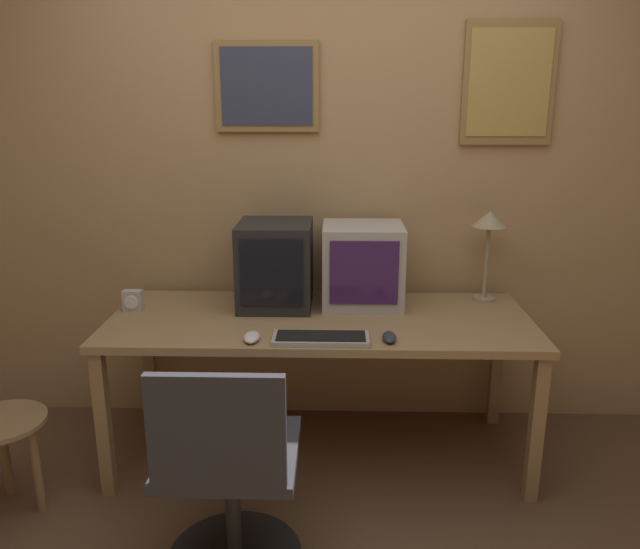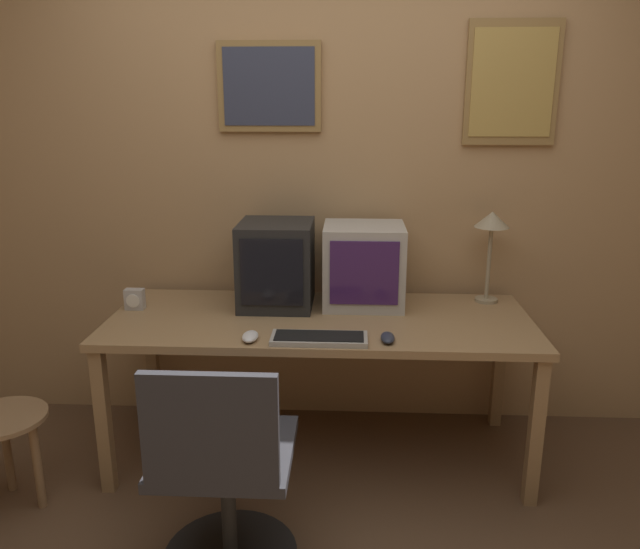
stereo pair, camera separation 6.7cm
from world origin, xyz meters
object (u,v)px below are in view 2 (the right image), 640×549
at_px(monitor_left, 276,264).
at_px(office_chair, 224,480).
at_px(mouse_far_corner, 250,337).
at_px(side_stool, 3,435).
at_px(keyboard_main, 319,338).
at_px(desk_clock, 135,299).
at_px(desk_lamp, 491,228).
at_px(monitor_right, 364,265).
at_px(mouse_near_keyboard, 388,338).

xyz_separation_m(monitor_left, office_chair, (-0.08, -0.98, -0.54)).
relative_size(mouse_far_corner, side_stool, 0.28).
bearing_deg(monitor_left, keyboard_main, -63.87).
height_order(desk_clock, desk_lamp, desk_lamp).
distance_m(keyboard_main, side_stool, 1.38).
bearing_deg(monitor_right, mouse_near_keyboard, -79.00).
bearing_deg(desk_clock, monitor_left, 8.77).
height_order(desk_lamp, side_stool, desk_lamp).
bearing_deg(office_chair, monitor_right, 63.35).
distance_m(monitor_left, keyboard_main, 0.56).
relative_size(keyboard_main, office_chair, 0.46).
relative_size(monitor_left, side_stool, 0.96).
bearing_deg(keyboard_main, mouse_far_corner, -178.68).
distance_m(mouse_far_corner, side_stool, 1.11).
bearing_deg(monitor_right, desk_lamp, 6.66).
bearing_deg(mouse_near_keyboard, monitor_left, 138.33).
relative_size(monitor_right, side_stool, 0.92).
distance_m(monitor_right, side_stool, 1.75).
distance_m(monitor_left, office_chair, 1.12).
relative_size(monitor_right, office_chair, 0.45).
xyz_separation_m(keyboard_main, mouse_far_corner, (-0.29, -0.01, 0.00)).
bearing_deg(mouse_far_corner, office_chair, -93.09).
xyz_separation_m(desk_lamp, side_stool, (-2.12, -0.75, -0.75)).
bearing_deg(mouse_near_keyboard, desk_lamp, 47.25).
bearing_deg(monitor_right, keyboard_main, -110.69).
xyz_separation_m(monitor_right, office_chair, (-0.51, -1.01, -0.54)).
bearing_deg(side_stool, monitor_right, 24.40).
distance_m(monitor_left, desk_clock, 0.70).
bearing_deg(monitor_right, mouse_far_corner, -133.20).
height_order(monitor_left, side_stool, monitor_left).
relative_size(keyboard_main, desk_clock, 4.04).
relative_size(mouse_far_corner, desk_lamp, 0.26).
bearing_deg(office_chair, mouse_far_corner, 86.91).
xyz_separation_m(desk_clock, desk_lamp, (1.72, 0.21, 0.32)).
height_order(keyboard_main, side_stool, keyboard_main).
bearing_deg(desk_clock, side_stool, -126.59).
xyz_separation_m(monitor_left, keyboard_main, (0.23, -0.47, -0.19)).
xyz_separation_m(mouse_far_corner, side_stool, (-1.03, -0.17, -0.39)).
bearing_deg(mouse_near_keyboard, desk_clock, 163.36).
bearing_deg(office_chair, mouse_near_keyboard, 40.64).
xyz_separation_m(mouse_far_corner, desk_lamp, (1.10, 0.58, 0.35)).
bearing_deg(monitor_right, side_stool, -155.60).
distance_m(monitor_left, desk_lamp, 1.06).
relative_size(monitor_left, mouse_near_keyboard, 3.51).
height_order(mouse_near_keyboard, desk_lamp, desk_lamp).
xyz_separation_m(monitor_right, desk_lamp, (0.62, 0.07, 0.17)).
xyz_separation_m(mouse_near_keyboard, mouse_far_corner, (-0.58, -0.02, 0.00)).
bearing_deg(desk_clock, monitor_right, 7.03).
bearing_deg(monitor_left, desk_lamp, 5.67).
distance_m(office_chair, side_stool, 1.05).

